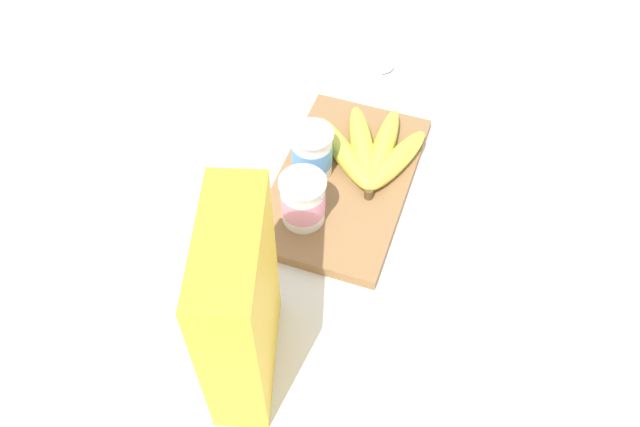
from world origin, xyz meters
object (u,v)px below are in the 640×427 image
at_px(cutting_board, 344,182).
at_px(spoon, 375,75).
at_px(yogurt_cup_back, 311,154).
at_px(banana_bunch, 371,152).
at_px(yogurt_cup_front, 303,200).
at_px(cereal_box, 239,307).

height_order(cutting_board, spoon, cutting_board).
bearing_deg(yogurt_cup_back, spoon, -6.04).
bearing_deg(banana_bunch, yogurt_cup_back, 124.33).
height_order(yogurt_cup_front, banana_bunch, yogurt_cup_front).
relative_size(cereal_box, banana_bunch, 1.43).
xyz_separation_m(yogurt_cup_back, spoon, (0.27, -0.03, -0.06)).
bearing_deg(banana_bunch, yogurt_cup_front, 156.98).
xyz_separation_m(cereal_box, yogurt_cup_back, (0.33, 0.03, -0.08)).
xyz_separation_m(cereal_box, banana_bunch, (0.38, -0.05, -0.11)).
relative_size(yogurt_cup_back, spoon, 0.68).
distance_m(banana_bunch, spoon, 0.22).
bearing_deg(yogurt_cup_front, yogurt_cup_back, 12.02).
xyz_separation_m(yogurt_cup_front, banana_bunch, (0.15, -0.06, -0.02)).
bearing_deg(yogurt_cup_front, spoon, -1.48).
height_order(cutting_board, yogurt_cup_back, yogurt_cup_back).
xyz_separation_m(cereal_box, yogurt_cup_front, (0.24, 0.01, -0.08)).
xyz_separation_m(yogurt_cup_front, spoon, (0.36, -0.01, -0.06)).
distance_m(cutting_board, yogurt_cup_back, 0.07).
height_order(yogurt_cup_front, spoon, yogurt_cup_front).
bearing_deg(banana_bunch, cutting_board, 151.58).
distance_m(cereal_box, yogurt_cup_front, 0.25).
bearing_deg(spoon, yogurt_cup_front, 178.52).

